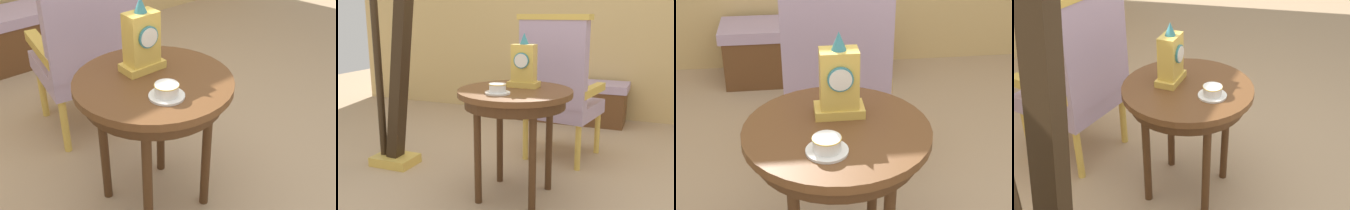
% 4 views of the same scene
% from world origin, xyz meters
% --- Properties ---
extents(ground_plane, '(10.00, 10.00, 0.00)m').
position_xyz_m(ground_plane, '(0.00, 0.00, 0.00)').
color(ground_plane, tan).
extents(side_table, '(0.70, 0.70, 0.69)m').
position_xyz_m(side_table, '(-0.03, 0.02, 0.61)').
color(side_table, brown).
rests_on(side_table, ground).
extents(teacup_left, '(0.15, 0.15, 0.06)m').
position_xyz_m(teacup_left, '(-0.08, -0.14, 0.72)').
color(teacup_left, white).
rests_on(teacup_left, side_table).
extents(mantel_clock, '(0.19, 0.11, 0.34)m').
position_xyz_m(mantel_clock, '(-0.01, 0.12, 0.83)').
color(mantel_clock, gold).
rests_on(mantel_clock, side_table).
extents(armchair, '(0.62, 0.61, 1.14)m').
position_xyz_m(armchair, '(0.06, 0.74, 0.59)').
color(armchair, '#B299B7').
rests_on(armchair, ground).
extents(harp, '(0.40, 0.24, 1.71)m').
position_xyz_m(harp, '(-1.04, 0.18, 0.69)').
color(harp, gold).
rests_on(harp, ground).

